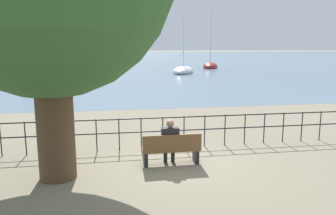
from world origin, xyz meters
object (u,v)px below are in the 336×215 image
(seated_person_left, at_px, (170,140))
(sailboat_4, at_px, (183,71))
(sailboat_2, at_px, (71,68))
(sailboat_3, at_px, (210,66))
(harbor_lighthouse, at_px, (24,21))
(park_bench, at_px, (171,150))

(seated_person_left, height_order, sailboat_4, sailboat_4)
(sailboat_2, xyz_separation_m, sailboat_3, (22.35, 0.70, -0.00))
(sailboat_3, bearing_deg, seated_person_left, -87.91)
(seated_person_left, bearing_deg, sailboat_2, 100.09)
(sailboat_4, height_order, harbor_lighthouse, harbor_lighthouse)
(sailboat_2, relative_size, sailboat_4, 1.30)
(park_bench, height_order, seated_person_left, seated_person_left)
(sailboat_4, bearing_deg, seated_person_left, -83.18)
(sailboat_3, height_order, harbor_lighthouse, harbor_lighthouse)
(park_bench, bearing_deg, harbor_lighthouse, 105.57)
(seated_person_left, xyz_separation_m, harbor_lighthouse, (-25.42, 91.27, 10.14))
(sailboat_2, distance_m, sailboat_3, 22.36)
(sailboat_3, bearing_deg, sailboat_2, -157.77)
(park_bench, relative_size, seated_person_left, 1.28)
(seated_person_left, distance_m, sailboat_2, 44.08)
(park_bench, height_order, sailboat_3, sailboat_3)
(sailboat_2, bearing_deg, sailboat_4, -6.64)
(park_bench, relative_size, harbor_lighthouse, 0.07)
(park_bench, distance_m, seated_person_left, 0.29)
(park_bench, distance_m, harbor_lighthouse, 95.39)
(park_bench, xyz_separation_m, sailboat_2, (-7.75, 43.47, -0.11))
(sailboat_2, distance_m, sailboat_4, 18.14)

